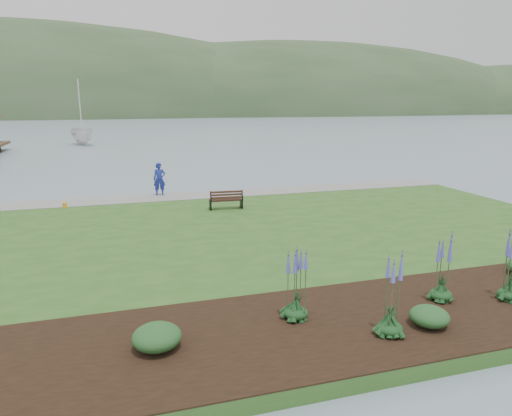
{
  "coord_description": "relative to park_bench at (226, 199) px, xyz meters",
  "views": [
    {
      "loc": [
        -3.13,
        -19.21,
        5.82
      ],
      "look_at": [
        2.37,
        -0.82,
        1.3
      ],
      "focal_mm": 32.0,
      "sensor_mm": 36.0,
      "label": 1
    }
  ],
  "objects": [
    {
      "name": "ground",
      "position": [
        -1.93,
        -3.02,
        -0.91
      ],
      "size": [
        600.0,
        600.0,
        0.0
      ],
      "primitive_type": "plane",
      "color": "gray",
      "rests_on": "ground"
    },
    {
      "name": "lawn",
      "position": [
        -1.93,
        -5.02,
        -0.71
      ],
      "size": [
        34.0,
        20.0,
        0.4
      ],
      "primitive_type": "cube",
      "color": "#2D591F",
      "rests_on": "ground"
    },
    {
      "name": "shoreline_path",
      "position": [
        -1.93,
        3.88,
        -0.5
      ],
      "size": [
        34.0,
        2.2,
        0.03
      ],
      "primitive_type": "cube",
      "color": "gray",
      "rests_on": "lawn"
    },
    {
      "name": "garden_bed",
      "position": [
        1.07,
        -12.82,
        -0.49
      ],
      "size": [
        24.0,
        4.4,
        0.04
      ],
      "primitive_type": "cube",
      "color": "black",
      "rests_on": "lawn"
    },
    {
      "name": "far_hillside",
      "position": [
        18.07,
        166.98,
        -0.91
      ],
      "size": [
        580.0,
        80.0,
        38.0
      ],
      "primitive_type": null,
      "color": "#314D2B",
      "rests_on": "ground"
    },
    {
      "name": "park_bench",
      "position": [
        0.0,
        0.0,
        0.0
      ],
      "size": [
        1.71,
        0.79,
        1.03
      ],
      "rotation": [
        0.0,
        0.0,
        -0.07
      ],
      "color": "black",
      "rests_on": "lawn"
    },
    {
      "name": "person",
      "position": [
        -2.94,
        4.48,
        0.62
      ],
      "size": [
        0.85,
        0.6,
        2.27
      ],
      "primitive_type": "imported",
      "rotation": [
        0.0,
        0.0,
        -0.04
      ],
      "color": "navy",
      "rests_on": "lawn"
    },
    {
      "name": "sailboat",
      "position": [
        -9.72,
        43.84,
        -0.91
      ],
      "size": [
        13.33,
        13.45,
        27.51
      ],
      "primitive_type": "imported",
      "rotation": [
        0.0,
        0.0,
        0.33
      ],
      "color": "silver",
      "rests_on": "ground"
    },
    {
      "name": "pannier",
      "position": [
        -7.97,
        2.72,
        -0.38
      ],
      "size": [
        0.25,
        0.3,
        0.27
      ],
      "primitive_type": "cube",
      "rotation": [
        0.0,
        0.0,
        0.4
      ],
      "color": "orange",
      "rests_on": "lawn"
    },
    {
      "name": "echium_0",
      "position": [
        0.78,
        -13.73,
        0.38
      ],
      "size": [
        0.62,
        0.62,
        2.23
      ],
      "color": "#153A1A",
      "rests_on": "garden_bed"
    },
    {
      "name": "echium_1",
      "position": [
        3.21,
        -12.46,
        0.39
      ],
      "size": [
        0.62,
        0.62,
        2.13
      ],
      "color": "#153A1A",
      "rests_on": "garden_bed"
    },
    {
      "name": "echium_2",
      "position": [
        5.04,
        -12.99,
        0.39
      ],
      "size": [
        0.62,
        0.62,
        2.04
      ],
      "color": "#153A1A",
      "rests_on": "garden_bed"
    },
    {
      "name": "echium_4",
      "position": [
        -1.05,
        -12.34,
        0.5
      ],
      "size": [
        0.62,
        0.62,
        2.26
      ],
      "color": "#153A1A",
      "rests_on": "garden_bed"
    },
    {
      "name": "shrub_0",
      "position": [
        -4.54,
        -12.8,
        -0.2
      ],
      "size": [
        1.1,
        1.1,
        0.55
      ],
      "primitive_type": "ellipsoid",
      "color": "#1E4C21",
      "rests_on": "garden_bed"
    },
    {
      "name": "shrub_1",
      "position": [
        1.96,
        -13.63,
        -0.23
      ],
      "size": [
        0.96,
        0.96,
        0.48
      ],
      "primitive_type": "ellipsoid",
      "color": "#1E4C21",
      "rests_on": "garden_bed"
    }
  ]
}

